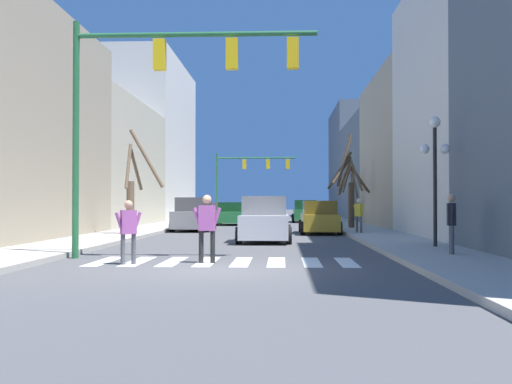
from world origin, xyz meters
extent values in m
plane|color=#4C4C4F|center=(0.00, 0.00, 0.00)|extent=(240.00, 240.00, 0.00)
cube|color=#ADA89E|center=(5.79, 0.00, 0.07)|extent=(2.68, 90.00, 0.15)
cube|color=#BCB299|center=(-10.13, 23.31, 3.87)|extent=(6.00, 14.03, 7.74)
cube|color=beige|center=(-10.13, 38.00, 6.78)|extent=(6.00, 15.36, 13.56)
cube|color=beige|center=(10.13, 12.02, 5.56)|extent=(6.00, 10.26, 11.13)
cube|color=tan|center=(10.13, 23.62, 4.64)|extent=(6.00, 12.95, 9.29)
cube|color=#515B66|center=(10.13, 37.60, 4.25)|extent=(6.00, 15.01, 8.49)
cube|color=#515B66|center=(10.13, 52.05, 5.84)|extent=(6.00, 13.88, 11.67)
cube|color=white|center=(-3.15, 1.90, 0.00)|extent=(0.45, 2.60, 0.01)
cube|color=white|center=(-2.25, 1.90, 0.00)|extent=(0.45, 2.60, 0.01)
cube|color=white|center=(-1.35, 1.90, 0.00)|extent=(0.45, 2.60, 0.01)
cube|color=white|center=(-0.45, 1.90, 0.00)|extent=(0.45, 2.60, 0.01)
cube|color=white|center=(0.45, 1.90, 0.00)|extent=(0.45, 2.60, 0.01)
cube|color=white|center=(1.35, 1.90, 0.00)|extent=(0.45, 2.60, 0.01)
cube|color=white|center=(2.25, 1.90, 0.00)|extent=(0.45, 2.60, 0.01)
cube|color=white|center=(3.15, 1.90, 0.00)|extent=(0.45, 2.60, 0.01)
cylinder|color=#236038|center=(-4.20, 2.71, 3.28)|extent=(0.18, 0.18, 6.55)
cylinder|color=#236038|center=(-0.87, 2.71, 6.15)|extent=(6.66, 0.14, 0.14)
cube|color=yellow|center=(-1.87, 2.71, 5.60)|extent=(0.32, 0.28, 0.84)
cube|color=yellow|center=(0.13, 2.71, 5.60)|extent=(0.32, 0.28, 0.84)
cube|color=yellow|center=(1.79, 2.71, 5.60)|extent=(0.32, 0.28, 0.84)
cylinder|color=#236038|center=(-4.20, 38.60, 2.92)|extent=(0.18, 0.18, 5.85)
cylinder|color=#236038|center=(-0.75, 38.60, 5.45)|extent=(6.89, 0.14, 0.14)
cube|color=yellow|center=(-1.79, 38.60, 4.90)|extent=(0.32, 0.28, 0.84)
cube|color=yellow|center=(0.28, 38.60, 4.90)|extent=(0.32, 0.28, 0.84)
cube|color=yellow|center=(2.00, 38.60, 4.90)|extent=(0.32, 0.28, 0.84)
cylinder|color=black|center=(6.34, 5.61, 2.03)|extent=(0.12, 0.12, 3.76)
sphere|color=white|center=(6.34, 5.61, 4.09)|extent=(0.36, 0.36, 0.36)
sphere|color=white|center=(6.02, 5.61, 3.23)|extent=(0.31, 0.31, 0.31)
sphere|color=white|center=(6.66, 5.61, 3.23)|extent=(0.31, 0.31, 0.31)
cube|color=#236B38|center=(-1.93, 27.49, 0.56)|extent=(1.89, 4.26, 0.76)
cube|color=#133A1E|center=(-1.93, 27.49, 1.25)|extent=(1.74, 2.21, 0.62)
cylinder|color=black|center=(-0.97, 26.17, 0.32)|extent=(0.22, 0.64, 0.64)
cylinder|color=black|center=(-2.89, 26.17, 0.32)|extent=(0.22, 0.64, 0.64)
cylinder|color=black|center=(-0.97, 28.81, 0.32)|extent=(0.22, 0.64, 0.64)
cylinder|color=black|center=(-2.89, 28.81, 0.32)|extent=(0.22, 0.64, 0.64)
cube|color=gray|center=(-3.29, 33.15, 0.55)|extent=(1.82, 4.76, 0.75)
cube|color=#464648|center=(-3.29, 33.15, 1.24)|extent=(1.67, 2.47, 0.62)
cylinder|color=black|center=(-4.22, 34.63, 0.32)|extent=(0.22, 0.64, 0.64)
cylinder|color=black|center=(-2.36, 34.63, 0.32)|extent=(0.22, 0.64, 0.64)
cylinder|color=black|center=(-4.22, 31.68, 0.32)|extent=(0.22, 0.64, 0.64)
cylinder|color=black|center=(-2.36, 31.68, 0.32)|extent=(0.22, 0.64, 0.64)
cube|color=silver|center=(0.82, 9.80, 0.62)|extent=(1.81, 4.18, 0.88)
cube|color=slate|center=(0.82, 9.80, 1.42)|extent=(1.67, 2.17, 0.72)
cylinder|color=black|center=(-0.11, 11.09, 0.32)|extent=(0.22, 0.64, 0.64)
cylinder|color=black|center=(1.74, 11.09, 0.32)|extent=(0.22, 0.64, 0.64)
cylinder|color=black|center=(-0.11, 8.50, 0.32)|extent=(0.22, 0.64, 0.64)
cylinder|color=black|center=(1.74, 8.50, 0.32)|extent=(0.22, 0.64, 0.64)
cube|color=gray|center=(-3.29, 18.71, 0.63)|extent=(1.82, 4.51, 0.90)
cube|color=#464648|center=(-3.29, 18.71, 1.44)|extent=(1.67, 2.35, 0.74)
cylinder|color=black|center=(-4.22, 20.11, 0.32)|extent=(0.22, 0.64, 0.64)
cylinder|color=black|center=(-2.36, 20.11, 0.32)|extent=(0.22, 0.64, 0.64)
cylinder|color=black|center=(-4.22, 17.31, 0.32)|extent=(0.22, 0.64, 0.64)
cylinder|color=black|center=(-2.36, 17.31, 0.32)|extent=(0.22, 0.64, 0.64)
cube|color=#236B38|center=(3.30, 33.56, 0.60)|extent=(1.79, 4.82, 0.86)
cube|color=#133A1E|center=(3.30, 33.56, 1.38)|extent=(1.65, 2.51, 0.70)
cylinder|color=black|center=(2.39, 35.05, 0.32)|extent=(0.22, 0.64, 0.64)
cylinder|color=black|center=(4.22, 35.05, 0.32)|extent=(0.22, 0.64, 0.64)
cylinder|color=black|center=(2.39, 32.06, 0.32)|extent=(0.22, 0.64, 0.64)
cylinder|color=black|center=(4.22, 32.06, 0.32)|extent=(0.22, 0.64, 0.64)
cube|color=#A38423|center=(3.35, 16.22, 0.57)|extent=(1.71, 4.40, 0.80)
cube|color=#594813|center=(3.35, 16.22, 1.30)|extent=(1.57, 2.29, 0.65)
cylinder|color=black|center=(2.47, 17.58, 0.32)|extent=(0.22, 0.64, 0.64)
cylinder|color=black|center=(4.22, 17.58, 0.32)|extent=(0.22, 0.64, 0.64)
cylinder|color=black|center=(2.47, 14.86, 0.32)|extent=(0.22, 0.64, 0.64)
cylinder|color=black|center=(4.22, 14.86, 0.32)|extent=(0.22, 0.64, 0.64)
cylinder|color=#4C4C51|center=(6.10, 2.98, 0.53)|extent=(0.11, 0.11, 0.77)
cylinder|color=#4C4C51|center=(6.05, 2.71, 0.53)|extent=(0.11, 0.11, 0.77)
cube|color=black|center=(6.07, 2.84, 1.22)|extent=(0.28, 0.41, 0.60)
sphere|color=tan|center=(6.07, 2.84, 1.66)|extent=(0.22, 0.22, 0.22)
cylinder|color=black|center=(6.11, 3.06, 1.18)|extent=(0.13, 0.27, 0.59)
cylinder|color=black|center=(6.04, 2.63, 1.18)|extent=(0.13, 0.27, 0.59)
cylinder|color=#4C4C51|center=(4.95, 14.24, 0.52)|extent=(0.11, 0.11, 0.75)
cylinder|color=#4C4C51|center=(5.11, 14.03, 0.52)|extent=(0.11, 0.11, 0.75)
cube|color=gold|center=(5.03, 14.14, 1.19)|extent=(0.39, 0.42, 0.59)
sphere|color=beige|center=(5.03, 14.14, 1.62)|extent=(0.21, 0.21, 0.21)
cylinder|color=gold|center=(4.90, 14.30, 1.15)|extent=(0.22, 0.25, 0.57)
cylinder|color=gold|center=(5.16, 13.97, 1.15)|extent=(0.22, 0.25, 0.57)
cylinder|color=#4C4C51|center=(-2.20, 1.22, 0.38)|extent=(0.11, 0.11, 0.75)
cylinder|color=#4C4C51|center=(-2.43, 1.08, 0.38)|extent=(0.11, 0.11, 0.75)
cube|color=#9E4C93|center=(-2.32, 1.15, 1.05)|extent=(0.42, 0.37, 0.59)
sphere|color=tan|center=(-2.32, 1.15, 1.49)|extent=(0.21, 0.21, 0.21)
cylinder|color=#9E4C93|center=(-2.14, 1.26, 1.01)|extent=(0.26, 0.20, 0.58)
cylinder|color=#9E4C93|center=(-2.50, 1.04, 1.01)|extent=(0.26, 0.20, 0.58)
cylinder|color=black|center=(-0.56, 1.58, 0.41)|extent=(0.12, 0.12, 0.82)
cylinder|color=black|center=(-0.26, 1.56, 0.41)|extent=(0.12, 0.12, 0.82)
cube|color=#9E4C93|center=(-0.41, 1.57, 1.14)|extent=(0.41, 0.24, 0.65)
sphere|color=tan|center=(-0.41, 1.57, 1.61)|extent=(0.23, 0.23, 0.23)
cylinder|color=#9E4C93|center=(-0.64, 1.58, 1.10)|extent=(0.28, 0.10, 0.62)
cylinder|color=#9E4C93|center=(-0.18, 1.56, 1.10)|extent=(0.28, 0.10, 0.62)
cylinder|color=brown|center=(-5.26, 12.84, 1.32)|extent=(0.34, 0.34, 2.34)
cylinder|color=brown|center=(-4.51, 12.72, 3.50)|extent=(1.64, 0.42, 2.64)
cylinder|color=brown|center=(-5.17, 13.49, 3.03)|extent=(0.32, 1.42, 1.84)
cylinder|color=brown|center=(-5.25, 12.43, 3.14)|extent=(0.16, 0.95, 2.03)
cylinder|color=brown|center=(5.77, 24.01, 1.27)|extent=(0.29, 0.29, 2.24)
cylinder|color=brown|center=(6.05, 23.20, 3.22)|extent=(0.59, 1.73, 2.03)
cylinder|color=brown|center=(5.45, 24.61, 3.21)|extent=(0.73, 1.35, 1.95)
cylinder|color=brown|center=(5.47, 23.47, 2.93)|extent=(0.66, 1.18, 1.63)
cylinder|color=brown|center=(6.35, 24.32, 2.97)|extent=(1.23, 0.78, 1.52)
cylinder|color=brown|center=(6.41, 24.29, 3.01)|extent=(1.38, 0.75, 1.79)
cylinder|color=#473828|center=(5.36, 19.92, 1.40)|extent=(0.33, 0.33, 2.51)
cylinder|color=#473828|center=(4.73, 20.24, 3.34)|extent=(1.36, 0.83, 2.13)
cylinder|color=#473828|center=(4.94, 19.56, 3.88)|extent=(0.97, 0.88, 2.96)
cylinder|color=#473828|center=(4.79, 19.54, 3.32)|extent=(1.24, 0.95, 1.62)
cylinder|color=brown|center=(6.31, 28.18, 1.15)|extent=(0.29, 0.29, 1.99)
cylinder|color=brown|center=(5.94, 28.75, 3.25)|extent=(0.83, 1.27, 2.38)
cylinder|color=brown|center=(5.88, 28.70, 3.00)|extent=(0.96, 1.19, 1.96)
cylinder|color=brown|center=(6.27, 27.53, 2.73)|extent=(0.21, 1.40, 1.70)
cylinder|color=brown|center=(6.59, 28.61, 2.91)|extent=(0.68, 1.00, 2.17)
camera|label=1|loc=(1.49, -13.54, 1.53)|focal=42.00mm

